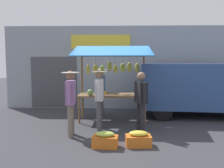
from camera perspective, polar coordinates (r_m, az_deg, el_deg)
The scene contains 10 objects.
ground_plane at distance 8.17m, azimuth 0.07°, elevation -8.56°, with size 40.00×40.00×0.00m, color #38383D.
street_backdrop at distance 10.13m, azimuth 0.13°, elevation 3.85°, with size 9.00×0.30×3.40m.
market_stall at distance 8.00m, azimuth 0.00°, elevation 2.44°, with size 2.50×1.46×2.50m.
vendor_with_sunhat at distance 8.76m, azimuth -2.67°, elevation -0.86°, with size 0.44×0.71×1.71m.
shopper_in_striped_shirt at distance 6.99m, azimuth -2.96°, elevation -2.38°, with size 0.44×0.72×1.72m.
shopper_with_shopping_bag at distance 6.44m, azimuth -9.67°, elevation -3.11°, with size 0.44×0.72×1.72m.
shopper_in_grey_tee at distance 6.70m, azimuth 6.79°, elevation -3.20°, with size 0.33×0.69×1.68m.
parked_van at distance 9.18m, azimuth 19.76°, elevation -0.24°, with size 4.54×2.20×1.88m.
produce_crate_near at distance 5.70m, azimuth -1.63°, elevation -13.02°, with size 0.61×0.38×0.37m.
produce_crate_side at distance 5.82m, azimuth 6.21°, elevation -12.73°, with size 0.60×0.40×0.36m.
Camera 1 is at (-0.24, 7.93, 1.97)m, focal length 38.98 mm.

